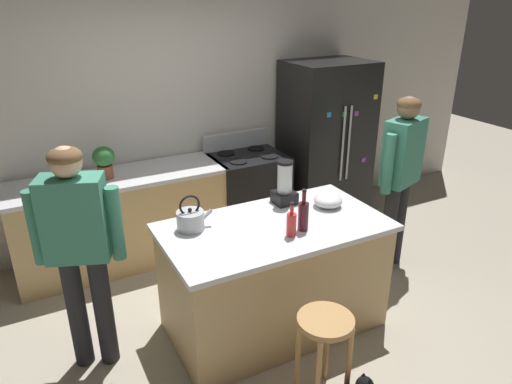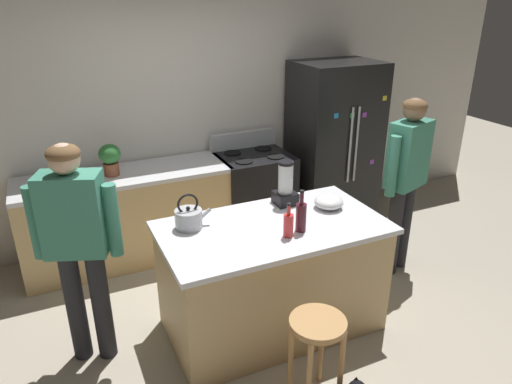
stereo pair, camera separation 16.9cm
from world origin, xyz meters
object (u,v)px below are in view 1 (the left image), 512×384
person_by_island_left (79,241)px  blender_appliance (285,186)px  potted_plant (104,160)px  bottle_soda (291,224)px  tea_kettle (191,219)px  kitchen_island (274,276)px  stove_range (248,194)px  person_by_sink_right (401,169)px  bar_stool (325,336)px  mixing_bowl (328,200)px  refrigerator (325,143)px  bottle_wine (303,215)px

person_by_island_left → blender_appliance: (1.60, 0.06, 0.06)m
potted_plant → bottle_soda: size_ratio=1.17×
person_by_island_left → tea_kettle: bearing=-1.7°
kitchen_island → tea_kettle: bearing=158.7°
tea_kettle → kitchen_island: bearing=-21.3°
stove_range → tea_kettle: (-1.11, -1.30, 0.52)m
bottle_soda → kitchen_island: bearing=95.7°
kitchen_island → person_by_sink_right: (1.47, 0.26, 0.56)m
person_by_island_left → potted_plant: size_ratio=5.47×
blender_appliance → person_by_sink_right: bearing=-1.9°
stove_range → bar_stool: 2.39m
mixing_bowl → potted_plant: bearing=134.6°
stove_range → person_by_island_left: size_ratio=0.66×
potted_plant → blender_appliance: bearing=-46.9°
refrigerator → person_by_sink_right: (-0.05, -1.24, 0.10)m
refrigerator → bottle_wine: bearing=-129.7°
refrigerator → tea_kettle: size_ratio=6.58×
person_by_sink_right → bar_stool: size_ratio=2.65×
bar_stool → kitchen_island: bearing=84.2°
blender_appliance → bottle_soda: blender_appliance is taller
person_by_sink_right → blender_appliance: bearing=178.1°
stove_range → person_by_island_left: (-1.88, -1.28, 0.53)m
stove_range → person_by_sink_right: size_ratio=0.65×
bottle_wine → bottle_soda: bearing=-163.7°
refrigerator → bottle_wine: size_ratio=5.74×
person_by_sink_right → kitchen_island: bearing=-169.9°
bottle_soda → mixing_bowl: 0.59m
bottle_soda → potted_plant: bearing=118.0°
person_by_sink_right → bottle_soda: bearing=-162.5°
potted_plant → blender_appliance: size_ratio=0.83×
refrigerator → person_by_island_left: (-2.85, -1.25, 0.09)m
person_by_island_left → bar_stool: person_by_island_left is taller
potted_plant → tea_kettle: 1.37m
bottle_soda → mixing_bowl: (0.52, 0.28, -0.04)m
potted_plant → mixing_bowl: potted_plant is taller
bar_stool → refrigerator: bearing=55.0°
stove_range → bottle_wine: 1.82m
kitchen_island → blender_appliance: (0.26, 0.30, 0.60)m
bottle_soda → tea_kettle: bearing=144.7°
person_by_sink_right → bottle_soda: size_ratio=6.51×
blender_appliance → tea_kettle: size_ratio=1.32×
bottle_soda → mixing_bowl: size_ratio=1.11×
refrigerator → stove_range: size_ratio=1.67×
potted_plant → blender_appliance: (1.17, -1.25, -0.02)m
refrigerator → person_by_sink_right: size_ratio=1.09×
refrigerator → tea_kettle: (-2.09, -1.28, 0.08)m
potted_plant → mixing_bowl: 2.06m
tea_kettle → person_by_island_left: bearing=178.3°
person_by_sink_right → stove_range: bearing=126.4°
blender_appliance → bottle_soda: 0.56m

